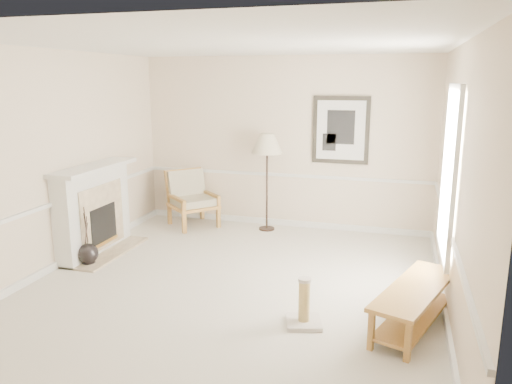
% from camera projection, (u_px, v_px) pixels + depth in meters
% --- Properties ---
extents(ground, '(5.50, 5.50, 0.00)m').
position_uv_depth(ground, '(233.00, 285.00, 6.23)').
color(ground, silver).
rests_on(ground, ground).
extents(room, '(5.04, 5.54, 2.92)m').
position_uv_depth(room, '(244.00, 136.00, 5.85)').
color(room, beige).
rests_on(room, ground).
extents(fireplace, '(0.64, 1.64, 1.31)m').
position_uv_depth(fireplace, '(94.00, 210.00, 7.30)').
color(fireplace, white).
rests_on(fireplace, ground).
extents(floor_vase, '(0.28, 0.28, 0.83)m').
position_uv_depth(floor_vase, '(88.00, 254.00, 6.89)').
color(floor_vase, black).
rests_on(floor_vase, ground).
extents(armchair, '(1.06, 1.06, 0.96)m').
position_uv_depth(armchair, '(191.00, 196.00, 8.73)').
color(armchair, '#A57E35').
rests_on(armchair, ground).
extents(floor_lamp, '(0.63, 0.63, 1.64)m').
position_uv_depth(floor_lamp, '(267.00, 146.00, 8.22)').
color(floor_lamp, black).
rests_on(floor_lamp, ground).
extents(bench, '(0.94, 1.61, 0.44)m').
position_uv_depth(bench, '(415.00, 300.00, 5.14)').
color(bench, '#A57E35').
rests_on(bench, ground).
extents(scratching_post, '(0.44, 0.44, 0.51)m').
position_uv_depth(scratching_post, '(304.00, 310.00, 5.21)').
color(scratching_post, beige).
rests_on(scratching_post, ground).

